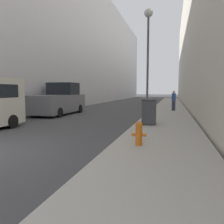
# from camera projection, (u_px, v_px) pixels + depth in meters

# --- Properties ---
(sidewalk_right) EXTENTS (3.00, 60.00, 0.13)m
(sidewalk_right) POSITION_uv_depth(u_px,v_px,m) (169.00, 108.00, 21.75)
(sidewalk_right) COLOR #ADA89E
(sidewalk_right) RESTS_ON ground
(building_left_glass) EXTENTS (12.00, 60.00, 15.87)m
(building_left_glass) POSITION_uv_depth(u_px,v_px,m) (65.00, 49.00, 32.77)
(building_left_glass) COLOR #BCBCC1
(building_left_glass) RESTS_ON ground
(fire_hydrant) EXTENTS (0.44, 0.33, 0.72)m
(fire_hydrant) POSITION_uv_depth(u_px,v_px,m) (139.00, 133.00, 6.53)
(fire_hydrant) COLOR orange
(fire_hydrant) RESTS_ON sidewalk_right
(trash_bin) EXTENTS (0.65, 0.66, 1.21)m
(trash_bin) POSITION_uv_depth(u_px,v_px,m) (149.00, 112.00, 10.50)
(trash_bin) COLOR #3D3D42
(trash_bin) RESTS_ON sidewalk_right
(lamppost) EXTENTS (0.49, 0.49, 6.23)m
(lamppost) POSITION_uv_depth(u_px,v_px,m) (148.00, 41.00, 12.40)
(lamppost) COLOR #4C4C51
(lamppost) RESTS_ON sidewalk_right
(pickup_truck) EXTENTS (2.29, 5.26, 2.37)m
(pickup_truck) POSITION_uv_depth(u_px,v_px,m) (59.00, 101.00, 16.32)
(pickup_truck) COLOR slate
(pickup_truck) RESTS_ON ground
(pedestrian_on_sidewalk) EXTENTS (0.33, 0.21, 1.63)m
(pedestrian_on_sidewalk) POSITION_uv_depth(u_px,v_px,m) (174.00, 101.00, 17.86)
(pedestrian_on_sidewalk) COLOR #2D3347
(pedestrian_on_sidewalk) RESTS_ON sidewalk_right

